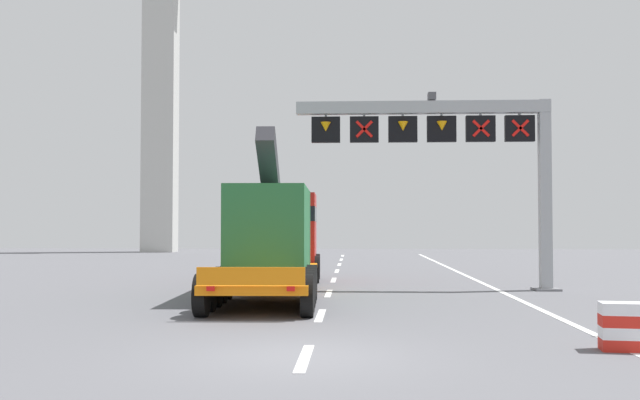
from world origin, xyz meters
name	(u,v)px	position (x,y,z in m)	size (l,w,h in m)	color
ground	(296,356)	(0.00, 0.00, 0.00)	(112.00, 112.00, 0.00)	#5B5B60
lane_markings	(334,280)	(0.17, 17.31, 0.01)	(0.20, 49.21, 0.01)	silver
edge_line_right	(504,293)	(6.20, 12.00, 0.01)	(0.20, 63.00, 0.01)	silver
overhead_lane_gantry	(452,138)	(4.62, 13.06, 5.50)	(9.45, 0.90, 7.17)	#9EA0A5
heavy_haul_truck_orange	(277,235)	(-1.73, 12.65, 1.99)	(3.39, 14.13, 5.30)	orange
crash_barrier_striped	(628,327)	(6.17, 0.84, 0.45)	(1.06, 0.63, 0.90)	red
bridge_pylon_distant	(161,12)	(-15.77, 47.43, 20.94)	(9.00, 2.00, 41.09)	#B7B7B2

